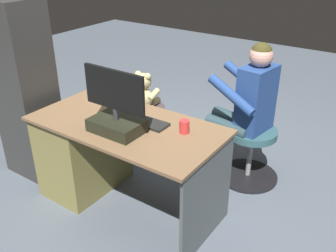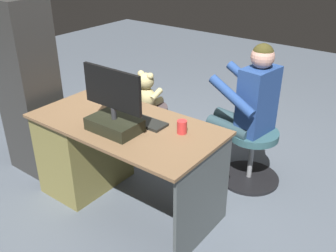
# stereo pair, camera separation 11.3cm
# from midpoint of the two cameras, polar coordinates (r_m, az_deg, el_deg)

# --- Properties ---
(ground_plane) EXTENTS (10.00, 10.00, 0.00)m
(ground_plane) POSITION_cam_midpoint_polar(r_m,az_deg,el_deg) (3.39, -2.05, -7.97)
(ground_plane) COLOR #545E6A
(desk) EXTENTS (1.42, 0.73, 0.73)m
(desk) POSITION_cam_midpoint_polar(r_m,az_deg,el_deg) (3.14, -12.33, -3.41)
(desk) COLOR brown
(desk) RESTS_ON ground_plane
(monitor) EXTENTS (0.49, 0.24, 0.45)m
(monitor) POSITION_cam_midpoint_polar(r_m,az_deg,el_deg) (2.58, -9.12, 1.75)
(monitor) COLOR black
(monitor) RESTS_ON desk
(keyboard) EXTENTS (0.42, 0.14, 0.02)m
(keyboard) POSITION_cam_midpoint_polar(r_m,az_deg,el_deg) (2.75, -5.23, 0.80)
(keyboard) COLOR black
(keyboard) RESTS_ON desk
(computer_mouse) EXTENTS (0.06, 0.10, 0.04)m
(computer_mouse) POSITION_cam_midpoint_polar(r_m,az_deg,el_deg) (2.95, -9.59, 2.64)
(computer_mouse) COLOR #242C2B
(computer_mouse) RESTS_ON desk
(cup) EXTENTS (0.07, 0.07, 0.09)m
(cup) POSITION_cam_midpoint_polar(r_m,az_deg,el_deg) (2.57, 1.22, -0.10)
(cup) COLOR red
(cup) RESTS_ON desk
(tv_remote) EXTENTS (0.06, 0.15, 0.02)m
(tv_remote) POSITION_cam_midpoint_polar(r_m,az_deg,el_deg) (2.86, -9.91, 1.62)
(tv_remote) COLOR black
(tv_remote) RESTS_ON desk
(office_chair_teddy) EXTENTS (0.51, 0.51, 0.48)m
(office_chair_teddy) POSITION_cam_midpoint_polar(r_m,az_deg,el_deg) (3.67, -4.46, -0.11)
(office_chair_teddy) COLOR black
(office_chair_teddy) RESTS_ON ground_plane
(teddy_bear) EXTENTS (0.24, 0.24, 0.35)m
(teddy_bear) POSITION_cam_midpoint_polar(r_m,az_deg,el_deg) (3.53, -4.55, 5.24)
(teddy_bear) COLOR tan
(teddy_bear) RESTS_ON office_chair_teddy
(visitor_chair) EXTENTS (0.52, 0.52, 0.48)m
(visitor_chair) POSITION_cam_midpoint_polar(r_m,az_deg,el_deg) (3.33, 11.34, -3.63)
(visitor_chair) COLOR black
(visitor_chair) RESTS_ON ground_plane
(person) EXTENTS (0.58, 0.53, 1.21)m
(person) POSITION_cam_midpoint_polar(r_m,az_deg,el_deg) (3.16, 10.46, 3.59)
(person) COLOR navy
(person) RESTS_ON ground_plane
(equipment_rack) EXTENTS (0.44, 0.36, 1.52)m
(equipment_rack) POSITION_cam_midpoint_polar(r_m,az_deg,el_deg) (3.42, -21.61, 4.85)
(equipment_rack) COLOR #323130
(equipment_rack) RESTS_ON ground_plane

